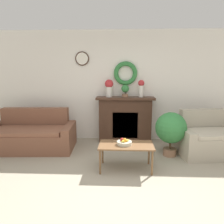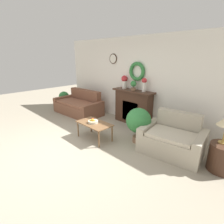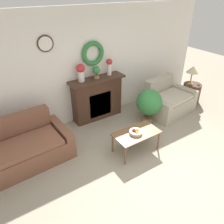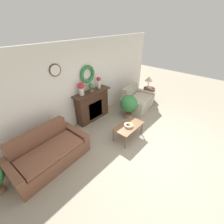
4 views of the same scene
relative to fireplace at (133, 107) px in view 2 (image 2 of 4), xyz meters
The scene contains 13 objects.
ground_plane 2.61m from the fireplace, 90.01° to the right, with size 16.00×16.00×0.00m, color #9E937F.
wall_back 0.83m from the fireplace, 90.87° to the left, with size 6.80×0.17×2.70m.
fireplace is the anchor object (origin of this frame).
couch_left 2.22m from the fireplace, 163.05° to the right, with size 1.93×1.09×0.87m.
loveseat_right 1.93m from the fireplace, 23.16° to the right, with size 1.46×1.13×0.89m.
coffee_table 1.62m from the fireplace, 90.12° to the right, with size 0.95×0.53×0.46m.
fruit_bowl 1.63m from the fireplace, 91.18° to the right, with size 0.26×0.26×0.12m.
side_table_by_loveseat 2.88m from the fireplace, 14.73° to the right, with size 0.51×0.51×0.55m.
vase_on_mantel_left 0.88m from the fireplace, behind, with size 0.20×0.20×0.42m.
vase_on_mantel_right 0.87m from the fireplace, ahead, with size 0.15×0.15×0.41m.
potted_plant_on_mantel 0.72m from the fireplace, 112.94° to the right, with size 0.19×0.19×0.30m.
potted_plant_floor_by_couch 3.32m from the fireplace, 169.73° to the right, with size 0.43×0.43×0.67m.
potted_plant_floor_by_loveseat 1.31m from the fireplace, 45.63° to the right, with size 0.63×0.63×0.91m.
Camera 2 is at (3.33, -1.73, 2.15)m, focal length 28.00 mm.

